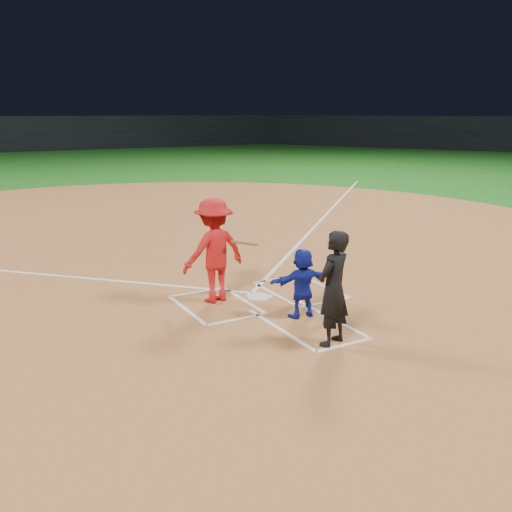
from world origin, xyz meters
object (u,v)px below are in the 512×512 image
umpire (333,289)px  batter_at_plate (214,251)px  catcher (302,283)px  home_plate (259,297)px

umpire → batter_at_plate: (-0.73, 2.90, 0.09)m
catcher → batter_at_plate: 1.93m
catcher → umpire: umpire is taller
batter_at_plate → umpire: bearing=-75.9°
batter_at_plate → catcher: bearing=-57.7°
umpire → batter_at_plate: bearing=-98.1°
home_plate → catcher: (0.13, -1.35, 0.63)m
home_plate → umpire: size_ratio=0.32×
home_plate → umpire: 2.81m
catcher → batter_at_plate: size_ratio=0.63×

